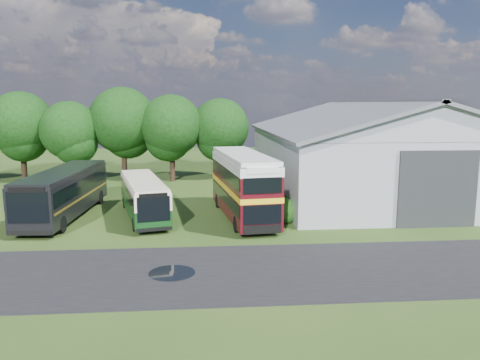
{
  "coord_description": "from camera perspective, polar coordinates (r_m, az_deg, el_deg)",
  "views": [
    {
      "loc": [
        -0.06,
        -24.25,
        7.95
      ],
      "look_at": [
        2.66,
        8.0,
        2.61
      ],
      "focal_mm": 35.0,
      "sensor_mm": 36.0,
      "label": 1
    }
  ],
  "objects": [
    {
      "name": "tree_right_a",
      "position": [
        48.19,
        -8.36,
        6.58
      ],
      "size": [
        6.26,
        6.26,
        8.83
      ],
      "color": "black",
      "rests_on": "ground"
    },
    {
      "name": "tree_left_b",
      "position": [
        49.55,
        -20.05,
        5.68
      ],
      "size": [
        5.78,
        5.78,
        8.16
      ],
      "color": "black",
      "rests_on": "ground"
    },
    {
      "name": "storage_shed",
      "position": [
        43.13,
        15.68,
        3.99
      ],
      "size": [
        18.8,
        24.8,
        8.15
      ],
      "color": "gray",
      "rests_on": "ground"
    },
    {
      "name": "tree_mid",
      "position": [
        49.72,
        -14.11,
        7.06
      ],
      "size": [
        6.8,
        6.8,
        9.6
      ],
      "color": "black",
      "rests_on": "ground"
    },
    {
      "name": "asphalt_road",
      "position": [
        22.89,
        3.23,
        -10.96
      ],
      "size": [
        60.0,
        8.0,
        0.02
      ],
      "primitive_type": "cube",
      "color": "black",
      "rests_on": "ground"
    },
    {
      "name": "tree_left_a",
      "position": [
        51.99,
        -25.16,
        6.2
      ],
      "size": [
        6.46,
        6.46,
        9.12
      ],
      "color": "black",
      "rests_on": "ground"
    },
    {
      "name": "puddle",
      "position": [
        22.73,
        -8.3,
        -11.19
      ],
      "size": [
        2.2,
        2.2,
        0.01
      ],
      "primitive_type": "cylinder",
      "color": "black",
      "rests_on": "ground"
    },
    {
      "name": "bus_dark_single",
      "position": [
        35.08,
        -20.61,
        -1.39
      ],
      "size": [
        3.56,
        12.19,
        3.32
      ],
      "rotation": [
        0.0,
        0.0,
        -0.06
      ],
      "color": "black",
      "rests_on": "ground"
    },
    {
      "name": "shrub_mid",
      "position": [
        33.69,
        5.01,
        -4.31
      ],
      "size": [
        1.6,
        1.6,
        1.6
      ],
      "primitive_type": "sphere",
      "color": "#194714",
      "rests_on": "ground"
    },
    {
      "name": "shrub_front",
      "position": [
        31.78,
        5.62,
        -5.16
      ],
      "size": [
        1.7,
        1.7,
        1.7
      ],
      "primitive_type": "sphere",
      "color": "#194714",
      "rests_on": "ground"
    },
    {
      "name": "bus_green_single",
      "position": [
        33.4,
        -11.69,
        -2.04
      ],
      "size": [
        4.59,
        10.18,
        2.73
      ],
      "rotation": [
        0.0,
        0.0,
        0.24
      ],
      "color": "black",
      "rests_on": "ground"
    },
    {
      "name": "ground",
      "position": [
        25.52,
        -4.5,
        -8.81
      ],
      "size": [
        120.0,
        120.0,
        0.0
      ],
      "primitive_type": "plane",
      "color": "#1F3C13",
      "rests_on": "ground"
    },
    {
      "name": "shrub_back",
      "position": [
        35.61,
        4.46,
        -3.56
      ],
      "size": [
        1.8,
        1.8,
        1.8
      ],
      "primitive_type": "sphere",
      "color": "#194714",
      "rests_on": "ground"
    },
    {
      "name": "bus_maroon_double",
      "position": [
        32.37,
        0.39,
        -0.74
      ],
      "size": [
        3.99,
        10.82,
        4.54
      ],
      "rotation": [
        0.0,
        0.0,
        0.13
      ],
      "color": "black",
      "rests_on": "ground"
    },
    {
      "name": "tree_right_b",
      "position": [
        48.96,
        -2.41,
        6.42
      ],
      "size": [
        5.98,
        5.98,
        8.45
      ],
      "color": "black",
      "rests_on": "ground"
    }
  ]
}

